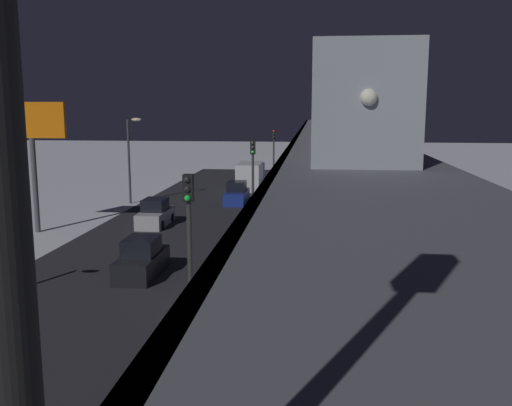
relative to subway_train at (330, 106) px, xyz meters
The scene contains 13 objects.
ground_plane 30.07m from the subway_train, 79.61° to the left, with size 240.00×240.00×0.00m, color white.
avenue_asphalt 31.77m from the subway_train, 67.93° to the left, with size 11.00×108.44×0.01m, color #28282D.
elevated_railway 28.45m from the subway_train, 89.82° to the left, with size 5.00×108.44×6.90m.
subway_train is the anchor object (origin of this frame).
sedan_silver 19.53m from the subway_train, 43.86° to the left, with size 1.91×4.49×1.97m.
sedan_blue 11.62m from the subway_train, 13.86° to the left, with size 1.80×4.75×1.97m.
sedan_black 27.74m from the subway_train, 67.72° to the left, with size 1.80×4.42×1.97m.
box_truck 13.24m from the subway_train, 42.82° to the right, with size 2.40×7.40×2.80m.
traffic_light_near 34.89m from the subway_train, 81.05° to the left, with size 0.32×0.44×6.40m.
traffic_light_mid 16.64m from the subway_train, 70.37° to the left, with size 0.32×0.44×6.40m.
traffic_light_far 8.06m from the subway_train, 36.56° to the right, with size 0.32×0.44×6.40m.
commercial_billboard 25.63m from the subway_train, 37.16° to the left, with size 4.80×0.36×8.90m.
street_lamp_far 18.28m from the subway_train, 10.72° to the left, with size 1.35×0.44×7.65m.
Camera 1 is at (-3.83, 23.41, 8.50)m, focal length 39.36 mm.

